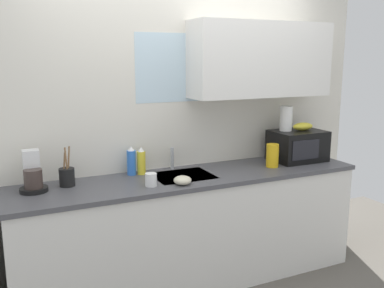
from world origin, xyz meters
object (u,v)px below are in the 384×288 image
Objects in this scene: coffee_maker at (33,176)px; dish_soap_bottle_yellow at (141,162)px; utensil_crock at (67,176)px; banana_bunch at (303,126)px; microwave at (297,146)px; dish_soap_bottle_blue at (131,161)px; cereal_canister at (272,156)px; small_bowl at (182,180)px; mug_white at (151,180)px; paper_towel_roll at (286,118)px.

coffee_maker reaches higher than dish_soap_bottle_yellow.
utensil_crock is at bearing -172.56° from dish_soap_bottle_yellow.
banana_bunch reaches higher than dish_soap_bottle_yellow.
microwave is 2.00× the size of dish_soap_bottle_blue.
dish_soap_bottle_blue is (0.74, 0.10, 0.00)m from coffee_maker.
banana_bunch reaches higher than coffee_maker.
dish_soap_bottle_blue is at bearing 167.12° from cereal_canister.
cereal_canister is 0.68× the size of utensil_crock.
coffee_maker is at bearing 162.78° from small_bowl.
cereal_canister is 0.91m from small_bowl.
cereal_canister is (-0.34, -0.10, -0.04)m from microwave.
dish_soap_bottle_yellow is at bearing 83.22° from mug_white.
microwave reaches higher than dish_soap_bottle_yellow.
utensil_crock is (-1.66, 0.17, -0.03)m from cereal_canister.
microwave is at bearing -178.23° from banana_bunch.
mug_white is 0.33× the size of utensil_crock.
banana_bunch is 1.54× the size of small_bowl.
coffee_maker is 1.04m from small_bowl.
coffee_maker is at bearing 178.46° from microwave.
paper_towel_roll reaches higher than mug_white.
dish_soap_bottle_blue is at bearing 10.39° from utensil_crock.
dish_soap_bottle_yellow is 1.12× the size of cereal_canister.
mug_white is 0.23m from small_bowl.
cereal_canister is at bearing -12.91° from dish_soap_bottle_yellow.
paper_towel_roll reaches higher than small_bowl.
mug_white is (-0.04, -0.34, -0.06)m from dish_soap_bottle_yellow.
dish_soap_bottle_blue reaches higher than cereal_canister.
utensil_crock is (0.23, 0.01, -0.03)m from coffee_maker.
microwave reaches higher than cereal_canister.
dish_soap_bottle_blue reaches higher than mug_white.
mug_white is at bearing -96.78° from dish_soap_bottle_yellow.
banana_bunch reaches higher than mug_white.
paper_towel_roll reaches higher than dish_soap_bottle_blue.
dish_soap_bottle_blue is at bearing 173.69° from microwave.
banana_bunch is 0.71× the size of coffee_maker.
small_bowl is (-1.13, -0.30, -0.35)m from paper_towel_roll.
coffee_maker is 1.43× the size of cereal_canister.
banana_bunch reaches higher than small_bowl.
microwave reaches higher than mug_white.
mug_white is (0.77, -0.25, -0.06)m from coffee_maker.
dish_soap_bottle_blue reaches higher than small_bowl.
microwave is 1.60× the size of utensil_crock.
microwave is 1.50m from dish_soap_bottle_blue.
dish_soap_bottle_yellow reaches higher than mug_white.
small_bowl is (0.76, -0.32, -0.04)m from utensil_crock.
utensil_crock reaches higher than dish_soap_bottle_blue.
utensil_crock reaches higher than mug_white.
paper_towel_roll is 1.92m from utensil_crock.
dish_soap_bottle_yellow is 0.76× the size of utensil_crock.
paper_towel_roll is 1.00× the size of dish_soap_bottle_yellow.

